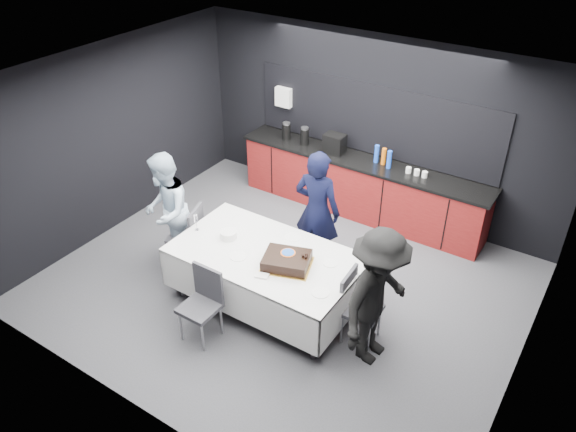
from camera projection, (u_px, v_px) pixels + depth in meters
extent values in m
plane|color=#46464B|center=(284.00, 285.00, 7.58)|extent=(6.00, 6.00, 0.00)
cube|color=white|center=(283.00, 84.00, 6.06)|extent=(6.00, 5.00, 0.04)
cube|color=black|center=(374.00, 126.00, 8.58)|extent=(6.00, 0.04, 2.80)
cube|color=black|center=(131.00, 314.00, 5.06)|extent=(6.00, 0.04, 2.80)
cube|color=black|center=(113.00, 138.00, 8.20)|extent=(0.04, 5.00, 2.80)
cube|color=black|center=(541.00, 282.00, 5.45)|extent=(0.04, 5.00, 2.80)
cube|color=maroon|center=(360.00, 188.00, 8.89)|extent=(4.00, 0.60, 0.90)
cube|color=black|center=(362.00, 161.00, 8.63)|extent=(4.10, 0.64, 0.04)
cube|color=black|center=(374.00, 120.00, 8.51)|extent=(4.00, 0.03, 1.10)
cube|color=white|center=(284.00, 97.00, 9.19)|extent=(0.28, 0.12, 0.32)
cylinder|color=black|center=(286.00, 132.00, 9.19)|extent=(0.14, 0.14, 0.26)
cylinder|color=black|center=(305.00, 137.00, 9.03)|extent=(0.14, 0.14, 0.26)
cube|color=black|center=(335.00, 143.00, 8.77)|extent=(0.32, 0.24, 0.30)
cylinder|color=blue|center=(377.00, 154.00, 8.49)|extent=(0.07, 0.07, 0.28)
cylinder|color=orange|center=(384.00, 156.00, 8.44)|extent=(0.07, 0.07, 0.26)
cylinder|color=blue|center=(389.00, 160.00, 8.33)|extent=(0.07, 0.07, 0.28)
cylinder|color=white|center=(408.00, 170.00, 8.25)|extent=(0.08, 0.08, 0.09)
cylinder|color=white|center=(417.00, 172.00, 8.19)|extent=(0.08, 0.08, 0.09)
cylinder|color=white|center=(425.00, 175.00, 8.14)|extent=(0.08, 0.08, 0.09)
cylinder|color=#99999E|center=(286.00, 123.00, 9.11)|extent=(0.12, 0.12, 0.03)
cylinder|color=#99999E|center=(305.00, 128.00, 8.95)|extent=(0.12, 0.12, 0.03)
cylinder|color=#99999E|center=(180.00, 272.00, 7.20)|extent=(0.06, 0.06, 0.75)
cylinder|color=#99999E|center=(229.00, 235.00, 7.91)|extent=(0.06, 0.06, 0.75)
cylinder|color=#99999E|center=(314.00, 333.00, 6.29)|extent=(0.06, 0.06, 0.75)
cylinder|color=#99999E|center=(355.00, 285.00, 6.99)|extent=(0.06, 0.06, 0.75)
cube|color=silver|center=(266.00, 254.00, 6.89)|extent=(2.32, 1.32, 0.04)
cube|color=silver|center=(234.00, 300.00, 6.57)|extent=(2.32, 0.02, 0.55)
cube|color=silver|center=(294.00, 246.00, 7.49)|extent=(2.32, 0.02, 0.55)
cube|color=silver|center=(196.00, 242.00, 7.56)|extent=(0.02, 1.32, 0.55)
cube|color=silver|center=(347.00, 305.00, 6.50)|extent=(0.02, 1.32, 0.55)
cube|color=gold|center=(287.00, 265.00, 6.66)|extent=(0.70, 0.63, 0.01)
cube|color=black|center=(287.00, 261.00, 6.63)|extent=(0.64, 0.58, 0.12)
cube|color=black|center=(287.00, 256.00, 6.59)|extent=(0.64, 0.58, 0.01)
cylinder|color=#DE5912|center=(288.00, 253.00, 6.64)|extent=(0.18, 0.18, 0.00)
cylinder|color=#164BA9|center=(288.00, 252.00, 6.64)|extent=(0.15, 0.15, 0.01)
sphere|color=black|center=(305.00, 255.00, 6.58)|extent=(0.04, 0.04, 0.04)
sphere|color=black|center=(305.00, 257.00, 6.54)|extent=(0.04, 0.04, 0.04)
sphere|color=black|center=(302.00, 256.00, 6.56)|extent=(0.04, 0.04, 0.04)
cylinder|color=white|center=(229.00, 235.00, 7.12)|extent=(0.21, 0.21, 0.10)
cylinder|color=white|center=(238.00, 256.00, 6.82)|extent=(0.22, 0.22, 0.01)
cylinder|color=white|center=(330.00, 263.00, 6.70)|extent=(0.18, 0.18, 0.01)
cylinder|color=white|center=(320.00, 292.00, 6.25)|extent=(0.21, 0.21, 0.01)
cylinder|color=white|center=(293.00, 237.00, 7.16)|extent=(0.22, 0.22, 0.01)
cube|color=white|center=(262.00, 276.00, 6.49)|extent=(0.18, 0.14, 0.02)
cylinder|color=white|center=(197.00, 229.00, 7.30)|extent=(0.06, 0.06, 0.00)
cylinder|color=white|center=(197.00, 226.00, 7.27)|extent=(0.01, 0.01, 0.12)
cylinder|color=white|center=(196.00, 218.00, 7.21)|extent=(0.05, 0.05, 0.10)
cube|color=#333339|center=(185.00, 237.00, 7.75)|extent=(0.52, 0.52, 0.05)
cube|color=#333339|center=(196.00, 224.00, 7.57)|extent=(0.16, 0.41, 0.45)
cylinder|color=#99999E|center=(181.00, 241.00, 8.05)|extent=(0.03, 0.03, 0.44)
cylinder|color=#99999E|center=(170.00, 255.00, 7.78)|extent=(0.03, 0.03, 0.44)
cylinder|color=#99999E|center=(203.00, 245.00, 7.97)|extent=(0.03, 0.03, 0.44)
cylinder|color=#99999E|center=(193.00, 259.00, 7.70)|extent=(0.03, 0.03, 0.44)
cube|color=#333339|center=(362.00, 310.00, 6.50)|extent=(0.45, 0.45, 0.05)
cube|color=#333339|center=(348.00, 288.00, 6.44)|extent=(0.07, 0.42, 0.45)
cylinder|color=#99999E|center=(368.00, 339.00, 6.43)|extent=(0.03, 0.03, 0.44)
cylinder|color=#99999E|center=(379.00, 321.00, 6.68)|extent=(0.03, 0.03, 0.44)
cylinder|color=#99999E|center=(341.00, 329.00, 6.57)|extent=(0.03, 0.03, 0.44)
cylinder|color=#99999E|center=(353.00, 311.00, 6.82)|extent=(0.03, 0.03, 0.44)
cube|color=#333339|center=(199.00, 308.00, 6.53)|extent=(0.42, 0.42, 0.05)
cube|color=#333339|center=(208.00, 283.00, 6.53)|extent=(0.42, 0.04, 0.45)
cylinder|color=#99999E|center=(181.00, 325.00, 6.61)|extent=(0.03, 0.03, 0.44)
cylinder|color=#99999E|center=(203.00, 337.00, 6.45)|extent=(0.03, 0.03, 0.44)
cylinder|color=#99999E|center=(200.00, 309.00, 6.85)|extent=(0.03, 0.03, 0.44)
cylinder|color=#99999E|center=(221.00, 320.00, 6.69)|extent=(0.03, 0.03, 0.44)
imported|color=black|center=(317.00, 211.00, 7.49)|extent=(0.68, 0.48, 1.77)
imported|color=silver|center=(166.00, 211.00, 7.59)|extent=(0.98, 1.02, 1.66)
imported|color=black|center=(377.00, 298.00, 6.06)|extent=(0.74, 1.17, 1.72)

